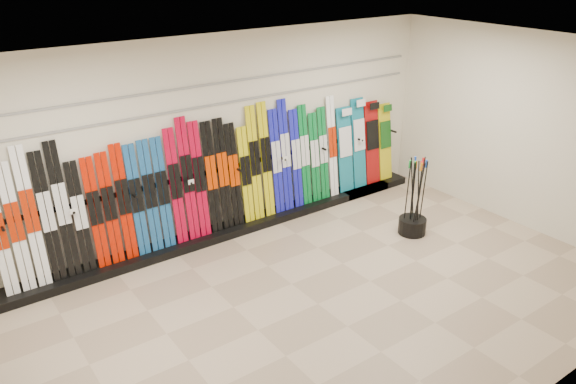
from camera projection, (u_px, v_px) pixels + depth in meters
floor at (318, 304)px, 6.98m from camera, size 8.00×8.00×0.00m
back_wall at (214, 138)px, 8.24m from camera, size 8.00×0.00×8.00m
right_wall at (526, 132)px, 8.52m from camera, size 0.00×5.00×5.00m
ceiling at (324, 61)px, 5.78m from camera, size 8.00×8.00×0.00m
ski_rack_base at (238, 227)px, 8.77m from camera, size 8.00×0.40×0.12m
skis at (194, 183)px, 8.10m from camera, size 5.37×0.26×1.81m
snowboards at (365, 144)px, 9.95m from camera, size 1.26×0.24×1.58m
pole_bin at (412, 226)px, 8.66m from camera, size 0.42×0.42×0.25m
ski_poles at (416, 197)px, 8.47m from camera, size 0.34×0.31×1.18m
slatwall_rail_0 at (213, 105)px, 8.02m from camera, size 7.60×0.02×0.03m
slatwall_rail_1 at (212, 84)px, 7.90m from camera, size 7.60×0.02×0.03m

